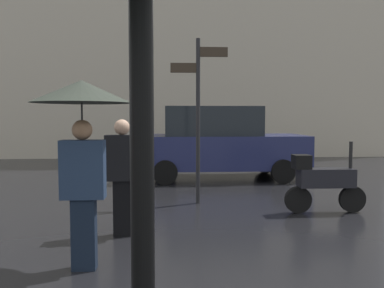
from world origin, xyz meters
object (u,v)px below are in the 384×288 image
Objects in this scene: pedestrian_with_umbrella at (82,118)px; parked_scooter at (323,181)px; parked_car_left at (217,143)px; street_signpost at (198,105)px; pedestrian_with_bag at (124,170)px.

parked_scooter is at bearing -119.75° from pedestrian_with_umbrella.
parked_car_left reaches higher than parked_scooter.
street_signpost is (-0.76, -3.08, 0.92)m from parked_car_left.
pedestrian_with_umbrella is 6.72m from parked_car_left.
pedestrian_with_bag is at bearing -76.51° from pedestrian_with_umbrella.
pedestrian_with_umbrella is at bearing -92.55° from parked_car_left.
parked_car_left is at bearing 87.77° from parked_scooter.
street_signpost reaches higher than parked_car_left.
street_signpost is at bearing -87.65° from pedestrian_with_umbrella.
parked_car_left is at bearing -49.22° from pedestrian_with_bag.
parked_car_left is (1.95, 5.09, 0.05)m from pedestrian_with_bag.
pedestrian_with_bag is 0.52× the size of street_signpost.
street_signpost is (1.19, 2.01, 0.97)m from pedestrian_with_bag.
parked_scooter is 4.21m from parked_car_left.
pedestrian_with_umbrella is 1.26× the size of pedestrian_with_bag.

